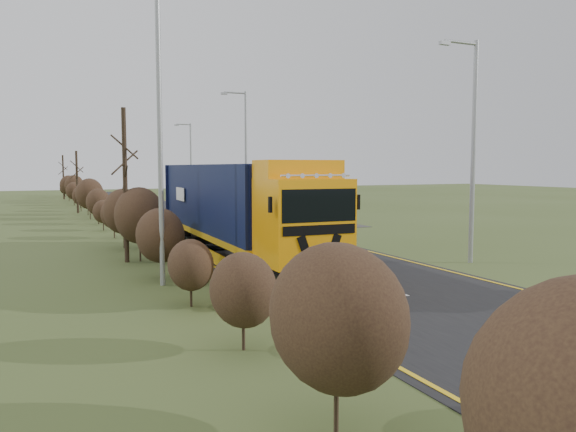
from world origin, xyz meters
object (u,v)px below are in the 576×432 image
(car_red_hatchback, at_px, (289,209))
(lorry, at_px, (236,207))
(speed_sign, at_px, (290,201))
(car_blue_sedan, at_px, (253,204))
(streetlight_near, at_px, (472,142))

(car_red_hatchback, bearing_deg, lorry, 71.20)
(lorry, bearing_deg, car_red_hatchback, 60.67)
(lorry, bearing_deg, speed_sign, 58.14)
(car_red_hatchback, bearing_deg, car_blue_sedan, -73.81)
(lorry, distance_m, car_red_hatchback, 19.30)
(lorry, bearing_deg, car_blue_sedan, 68.91)
(speed_sign, bearing_deg, car_red_hatchback, 66.36)
(car_red_hatchback, distance_m, speed_sign, 5.25)
(car_blue_sedan, distance_m, speed_sign, 11.00)
(speed_sign, bearing_deg, streetlight_near, -87.00)
(streetlight_near, relative_size, speed_sign, 3.68)
(car_blue_sedan, xyz_separation_m, streetlight_near, (-0.81, -25.89, 3.94))
(car_blue_sedan, relative_size, streetlight_near, 0.54)
(car_red_hatchback, xyz_separation_m, car_blue_sedan, (-0.47, 6.11, 0.06))
(car_blue_sedan, height_order, speed_sign, speed_sign)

